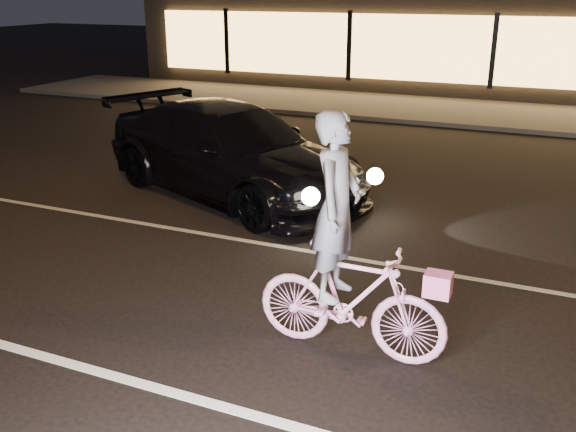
% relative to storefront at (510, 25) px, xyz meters
% --- Properties ---
extents(ground, '(90.00, 90.00, 0.00)m').
position_rel_storefront_xyz_m(ground, '(0.00, -18.97, -2.15)').
color(ground, black).
rests_on(ground, ground).
extents(lane_stripe_near, '(60.00, 0.12, 0.01)m').
position_rel_storefront_xyz_m(lane_stripe_near, '(0.00, -20.47, -2.14)').
color(lane_stripe_near, silver).
rests_on(lane_stripe_near, ground).
extents(lane_stripe_far, '(60.00, 0.10, 0.01)m').
position_rel_storefront_xyz_m(lane_stripe_far, '(0.00, -16.97, -2.14)').
color(lane_stripe_far, gray).
rests_on(lane_stripe_far, ground).
extents(sidewalk, '(30.00, 4.00, 0.12)m').
position_rel_storefront_xyz_m(sidewalk, '(0.00, -5.97, -2.09)').
color(sidewalk, '#383533').
rests_on(sidewalk, ground).
extents(storefront, '(25.40, 8.42, 4.20)m').
position_rel_storefront_xyz_m(storefront, '(0.00, 0.00, 0.00)').
color(storefront, black).
rests_on(storefront, ground).
extents(cyclist, '(1.91, 0.66, 2.40)m').
position_rel_storefront_xyz_m(cyclist, '(0.51, -19.18, -1.29)').
color(cyclist, '#E734A1').
rests_on(cyclist, ground).
extents(sedan, '(5.74, 3.99, 1.54)m').
position_rel_storefront_xyz_m(sedan, '(-2.94, -15.10, -1.38)').
color(sedan, black).
rests_on(sedan, ground).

